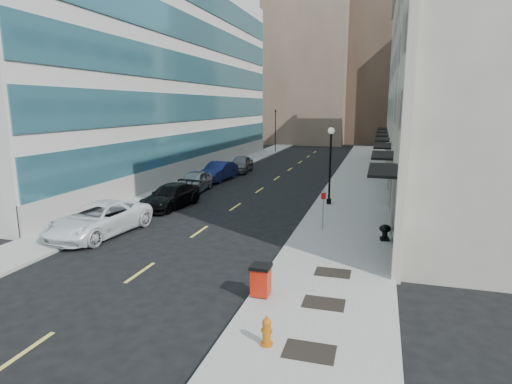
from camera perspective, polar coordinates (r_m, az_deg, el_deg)
The scene contains 24 objects.
ground at distance 16.84m, azimuth -18.79°, elevation -12.60°, with size 160.00×160.00×0.00m, color black.
sidewalk_right at distance 33.18m, azimuth 13.04°, elevation -0.34°, with size 5.00×80.00×0.15m, color #9C988E.
sidewalk_left at distance 36.64m, azimuth -9.36°, elevation 0.91°, with size 3.00×80.00×0.15m, color #9C988E.
building_right at distance 40.29m, azimuth 28.16°, elevation 13.43°, with size 15.30×46.50×18.25m.
building_left at distance 46.88m, azimuth -16.80°, elevation 15.03°, with size 16.14×46.00×20.00m.
skyline_tan_near at distance 81.86m, azimuth 7.19°, elevation 16.50°, with size 14.00×18.00×28.00m, color #8A6E5A.
skyline_brown at distance 85.10m, azimuth 16.11°, elevation 18.00°, with size 12.00×16.00×34.00m, color brown.
skyline_tan_far at distance 93.48m, azimuth 1.90°, elevation 14.10°, with size 12.00×14.00×22.00m, color #8A6E5A.
skyline_stone at distance 79.04m, azimuth 23.24°, elevation 12.96°, with size 10.00×14.00×20.00m, color beige.
grate_near at distance 12.44m, azimuth 7.13°, elevation -20.34°, with size 1.40×1.00×0.01m, color black.
grate_mid at distance 15.05m, azimuth 9.02°, elevation -14.43°, with size 1.40×1.00×0.01m, color black.
grate_far at distance 17.60m, azimuth 10.20°, elevation -10.53°, with size 1.40×1.00×0.01m, color black.
road_centerline at distance 31.57m, azimuth -1.01°, elevation -0.76°, with size 0.15×68.20×0.01m.
traffic_signal at distance 62.22m, azimuth 2.63°, elevation 10.56°, with size 0.66×0.66×6.98m.
car_white_van at distance 23.86m, azimuth -20.22°, elevation -3.42°, with size 2.83×6.14×1.71m, color white.
car_black_pickup at distance 29.00m, azimuth -11.33°, elevation -0.55°, with size 2.15×5.28×1.53m, color black.
car_silver_sedan at distance 34.04m, azimuth -8.24°, elevation 1.40°, with size 1.92×4.77×1.62m, color #979B9F.
car_blue_sedan at distance 38.84m, azimuth -5.04°, elevation 2.75°, with size 1.77×5.09×1.68m, color #151D50.
car_grey_sedan at distance 43.68m, azimuth -2.09°, elevation 3.74°, with size 1.95×4.86×1.66m, color slate.
fire_hydrant at distance 12.43m, azimuth 1.43°, elevation -18.07°, with size 0.35×0.35×0.85m.
trash_bin at distance 15.19m, azimuth 0.66°, elevation -11.54°, with size 0.70×0.78×1.13m.
lamppost at distance 28.85m, azimuth 9.88°, elevation 4.42°, with size 0.44×0.44×5.26m.
sign_post at distance 23.03m, azimuth 8.97°, elevation -1.57°, with size 0.25×0.08×2.15m.
urn_planter at distance 22.09m, azimuth 16.83°, elevation -4.97°, with size 0.57×0.57×0.79m.
Camera 1 is at (9.13, -12.47, 6.69)m, focal length 30.00 mm.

